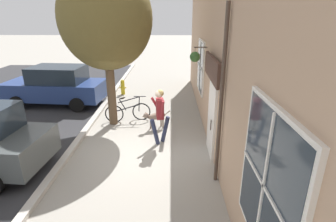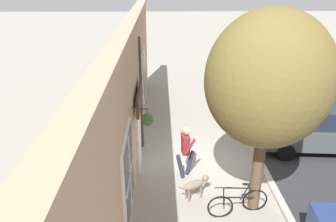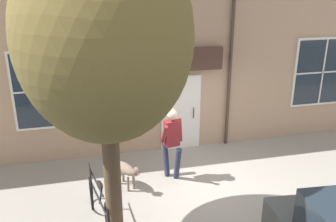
# 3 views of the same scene
# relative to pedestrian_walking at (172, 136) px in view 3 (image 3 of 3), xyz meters

# --- Properties ---
(ground_plane) EXTENTS (90.00, 90.00, 0.00)m
(ground_plane) POSITION_rel_pedestrian_walking_xyz_m (0.65, 0.62, -1.08)
(ground_plane) COLOR gray
(storefront_facade) EXTENTS (0.95, 18.00, 4.77)m
(storefront_facade) POSITION_rel_pedestrian_walking_xyz_m (-1.69, 0.63, 1.31)
(storefront_facade) COLOR tan
(storefront_facade) RESTS_ON ground_plane
(pedestrian_walking) EXTENTS (0.64, 0.55, 1.77)m
(pedestrian_walking) POSITION_rel_pedestrian_walking_xyz_m (0.00, 0.00, 0.00)
(pedestrian_walking) COLOR #282D47
(pedestrian_walking) RESTS_ON ground_plane
(dog_on_leash) EXTENTS (1.00, 0.59, 0.69)m
(dog_on_leash) POSITION_rel_pedestrian_walking_xyz_m (0.22, -1.11, -0.62)
(dog_on_leash) COLOR #7F6B5B
(dog_on_leash) RESTS_ON ground_plane
(street_tree_by_curb) EXTENTS (3.11, 2.80, 5.47)m
(street_tree_by_curb) POSITION_rel_pedestrian_walking_xyz_m (1.82, -1.61, 2.59)
(street_tree_by_curb) COLOR brown
(street_tree_by_curb) RESTS_ON ground_plane
(leaning_bicycle) EXTENTS (1.71, 0.32, 1.01)m
(leaning_bicycle) POSITION_rel_pedestrian_walking_xyz_m (1.30, -1.82, -0.70)
(leaning_bicycle) COLOR black
(leaning_bicycle) RESTS_ON ground_plane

